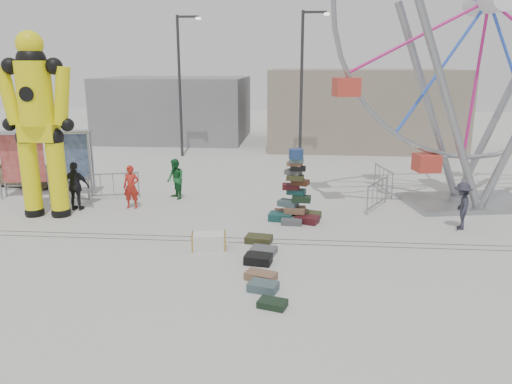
# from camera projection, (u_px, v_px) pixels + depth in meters

# --- Properties ---
(ground) EXTENTS (90.00, 90.00, 0.00)m
(ground) POSITION_uv_depth(u_px,v_px,m) (198.00, 248.00, 15.01)
(ground) COLOR #9E9E99
(ground) RESTS_ON ground
(track_line_near) EXTENTS (40.00, 0.04, 0.01)m
(track_line_near) POSITION_uv_depth(u_px,v_px,m) (202.00, 241.00, 15.59)
(track_line_near) COLOR #47443F
(track_line_near) RESTS_ON ground
(track_line_far) EXTENTS (40.00, 0.04, 0.01)m
(track_line_far) POSITION_uv_depth(u_px,v_px,m) (205.00, 237.00, 15.98)
(track_line_far) COLOR #47443F
(track_line_far) RESTS_ON ground
(building_right) EXTENTS (12.00, 8.00, 5.00)m
(building_right) POSITION_uv_depth(u_px,v_px,m) (361.00, 108.00, 33.07)
(building_right) COLOR gray
(building_right) RESTS_ON ground
(building_left) EXTENTS (10.00, 8.00, 4.40)m
(building_left) POSITION_uv_depth(u_px,v_px,m) (176.00, 108.00, 36.18)
(building_left) COLOR gray
(building_left) RESTS_ON ground
(lamp_post_right) EXTENTS (1.41, 0.25, 8.00)m
(lamp_post_right) POSITION_uv_depth(u_px,v_px,m) (303.00, 81.00, 26.15)
(lamp_post_right) COLOR #2D2D30
(lamp_post_right) RESTS_ON ground
(lamp_post_left) EXTENTS (1.41, 0.25, 8.00)m
(lamp_post_left) POSITION_uv_depth(u_px,v_px,m) (181.00, 79.00, 28.68)
(lamp_post_left) COLOR #2D2D30
(lamp_post_left) RESTS_ON ground
(suitcase_tower) EXTENTS (1.91, 1.60, 2.56)m
(suitcase_tower) POSITION_uv_depth(u_px,v_px,m) (295.00, 200.00, 17.55)
(suitcase_tower) COLOR #174544
(suitcase_tower) RESTS_ON ground
(crash_test_dummy) EXTENTS (2.64, 1.17, 6.68)m
(crash_test_dummy) POSITION_uv_depth(u_px,v_px,m) (38.00, 119.00, 17.32)
(crash_test_dummy) COLOR black
(crash_test_dummy) RESTS_ON ground
(ferris_wheel) EXTENTS (11.37, 3.71, 13.41)m
(ferris_wheel) POSITION_uv_depth(u_px,v_px,m) (486.00, 29.00, 17.99)
(ferris_wheel) COLOR gray
(ferris_wheel) RESTS_ON ground
(banner_scaffold) EXTENTS (3.82, 1.42, 2.73)m
(banner_scaffold) POSITION_uv_depth(u_px,v_px,m) (44.00, 148.00, 20.35)
(banner_scaffold) COLOR gray
(banner_scaffold) RESTS_ON ground
(steamer_trunk) EXTENTS (1.09, 0.74, 0.47)m
(steamer_trunk) POSITION_uv_depth(u_px,v_px,m) (209.00, 241.00, 14.93)
(steamer_trunk) COLOR silver
(steamer_trunk) RESTS_ON ground
(row_case_0) EXTENTS (0.88, 0.68, 0.21)m
(row_case_0) POSITION_uv_depth(u_px,v_px,m) (259.00, 239.00, 15.50)
(row_case_0) COLOR #36371B
(row_case_0) RESTS_ON ground
(row_case_1) EXTENTS (0.83, 0.70, 0.18)m
(row_case_1) POSITION_uv_depth(u_px,v_px,m) (264.00, 250.00, 14.60)
(row_case_1) COLOR #515458
(row_case_1) RESTS_ON ground
(row_case_2) EXTENTS (0.81, 0.62, 0.26)m
(row_case_2) POSITION_uv_depth(u_px,v_px,m) (258.00, 259.00, 13.85)
(row_case_2) COLOR black
(row_case_2) RESTS_ON ground
(row_case_3) EXTENTS (0.89, 0.69, 0.20)m
(row_case_3) POSITION_uv_depth(u_px,v_px,m) (261.00, 276.00, 12.83)
(row_case_3) COLOR brown
(row_case_3) RESTS_ON ground
(row_case_4) EXTENTS (0.81, 0.66, 0.22)m
(row_case_4) POSITION_uv_depth(u_px,v_px,m) (263.00, 287.00, 12.20)
(row_case_4) COLOR #40565C
(row_case_4) RESTS_ON ground
(row_case_5) EXTENTS (0.74, 0.60, 0.16)m
(row_case_5) POSITION_uv_depth(u_px,v_px,m) (272.00, 304.00, 11.40)
(row_case_5) COLOR black
(row_case_5) RESTS_ON ground
(barricade_dummy_a) EXTENTS (2.00, 0.32, 1.10)m
(barricade_dummy_a) POSITION_uv_depth(u_px,v_px,m) (29.00, 178.00, 21.79)
(barricade_dummy_a) COLOR gray
(barricade_dummy_a) RESTS_ON ground
(barricade_dummy_b) EXTENTS (1.96, 0.61, 1.10)m
(barricade_dummy_b) POSITION_uv_depth(u_px,v_px,m) (69.00, 188.00, 19.96)
(barricade_dummy_b) COLOR gray
(barricade_dummy_b) RESTS_ON ground
(barricade_dummy_c) EXTENTS (1.94, 0.68, 1.10)m
(barricade_dummy_c) POSITION_uv_depth(u_px,v_px,m) (113.00, 186.00, 20.34)
(barricade_dummy_c) COLOR gray
(barricade_dummy_c) RESTS_ON ground
(barricade_wheel_front) EXTENTS (1.03, 1.81, 1.10)m
(barricade_wheel_front) POSITION_uv_depth(u_px,v_px,m) (377.00, 195.00, 18.98)
(barricade_wheel_front) COLOR gray
(barricade_wheel_front) RESTS_ON ground
(barricade_wheel_back) EXTENTS (0.52, 1.98, 1.10)m
(barricade_wheel_back) POSITION_uv_depth(u_px,v_px,m) (383.00, 180.00, 21.36)
(barricade_wheel_back) COLOR gray
(barricade_wheel_back) RESTS_ON ground
(pedestrian_red) EXTENTS (0.63, 0.43, 1.66)m
(pedestrian_red) POSITION_uv_depth(u_px,v_px,m) (131.00, 187.00, 18.98)
(pedestrian_red) COLOR #B22419
(pedestrian_red) RESTS_ON ground
(pedestrian_green) EXTENTS (0.98, 1.01, 1.65)m
(pedestrian_green) POSITION_uv_depth(u_px,v_px,m) (175.00, 179.00, 20.29)
(pedestrian_green) COLOR #175E29
(pedestrian_green) RESTS_ON ground
(pedestrian_black) EXTENTS (1.11, 0.53, 1.84)m
(pedestrian_black) POSITION_uv_depth(u_px,v_px,m) (76.00, 186.00, 18.71)
(pedestrian_black) COLOR black
(pedestrian_black) RESTS_ON ground
(pedestrian_grey) EXTENTS (0.80, 1.13, 1.60)m
(pedestrian_grey) POSITION_uv_depth(u_px,v_px,m) (462.00, 206.00, 16.59)
(pedestrian_grey) COLOR #23242F
(pedestrian_grey) RESTS_ON ground
(parked_suv) EXTENTS (4.22, 2.31, 1.12)m
(parked_suv) POSITION_uv_depth(u_px,v_px,m) (29.00, 172.00, 22.76)
(parked_suv) COLOR #9A8B63
(parked_suv) RESTS_ON ground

